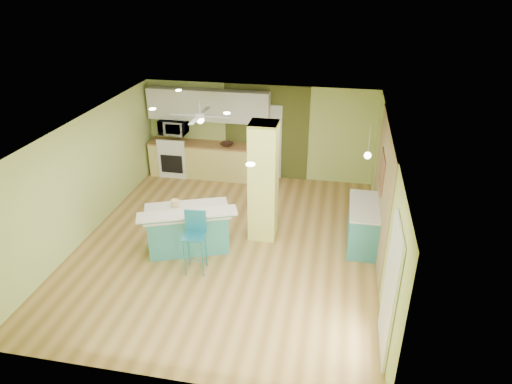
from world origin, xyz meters
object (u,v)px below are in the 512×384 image
at_px(fruit_bowl, 227,144).
at_px(canister, 175,203).
at_px(bar_stool, 195,232).
at_px(peninsula, 188,228).
at_px(side_counter, 363,225).

height_order(fruit_bowl, canister, fruit_bowl).
height_order(bar_stool, fruit_bowl, bar_stool).
relative_size(bar_stool, fruit_bowl, 3.64).
xyz_separation_m(peninsula, bar_stool, (0.37, -0.64, 0.34)).
distance_m(side_counter, fruit_bowl, 4.39).
bearing_deg(canister, peninsula, -20.58).
xyz_separation_m(peninsula, canister, (-0.28, 0.11, 0.48)).
bearing_deg(fruit_bowl, peninsula, -89.06).
height_order(peninsula, fruit_bowl, fruit_bowl).
bearing_deg(side_counter, fruit_bowl, 143.16).
distance_m(bar_stool, fruit_bowl, 4.10).
distance_m(peninsula, bar_stool, 0.81).
bearing_deg(bar_stool, peninsula, 114.22).
height_order(bar_stool, canister, bar_stool).
relative_size(bar_stool, canister, 7.82).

